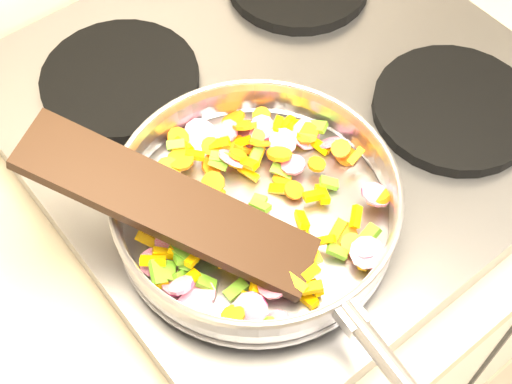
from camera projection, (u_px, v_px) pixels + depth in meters
cooktop at (284, 109)px, 0.86m from camera, size 0.60×0.60×0.04m
grate_fl at (267, 238)px, 0.73m from camera, size 0.19×0.19×0.02m
grate_fr at (454, 108)px, 0.83m from camera, size 0.19×0.19×0.02m
grate_bl at (120, 79)px, 0.85m from camera, size 0.19×0.19×0.02m
saute_pan at (257, 204)px, 0.71m from camera, size 0.33×0.49×0.06m
vegetable_heap at (248, 203)px, 0.72m from camera, size 0.27×0.27×0.05m
wooden_spatula at (169, 205)px, 0.67m from camera, size 0.21×0.28×0.10m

